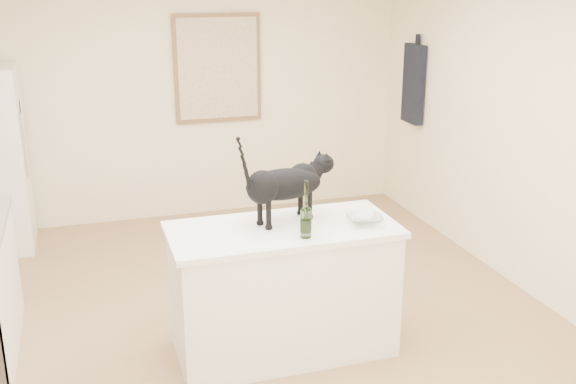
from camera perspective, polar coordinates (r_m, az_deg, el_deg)
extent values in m
plane|color=#9B7452|center=(4.93, -2.24, -12.12)|extent=(5.50, 5.50, 0.00)
plane|color=beige|center=(7.06, -8.36, 8.25)|extent=(4.50, 0.00, 4.50)
plane|color=beige|center=(5.44, 21.16, 4.33)|extent=(0.00, 5.50, 5.50)
cube|color=white|center=(4.58, -0.41, -8.48)|extent=(1.44, 0.67, 0.86)
cube|color=white|center=(4.40, -0.43, -3.23)|extent=(1.50, 0.70, 0.04)
cube|color=brown|center=(7.04, -5.96, 10.38)|extent=(0.90, 0.03, 1.10)
cube|color=beige|center=(7.03, -5.93, 10.36)|extent=(0.82, 0.00, 1.02)
cube|color=black|center=(7.08, 10.59, 8.98)|extent=(0.08, 0.34, 0.80)
cylinder|color=#2F5220|center=(4.17, 1.53, -1.78)|extent=(0.08, 0.08, 0.32)
imported|color=white|center=(4.45, 6.50, -2.40)|extent=(0.26, 0.26, 0.06)
cube|color=white|center=(6.66, -21.68, 6.44)|extent=(0.02, 0.16, 0.20)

